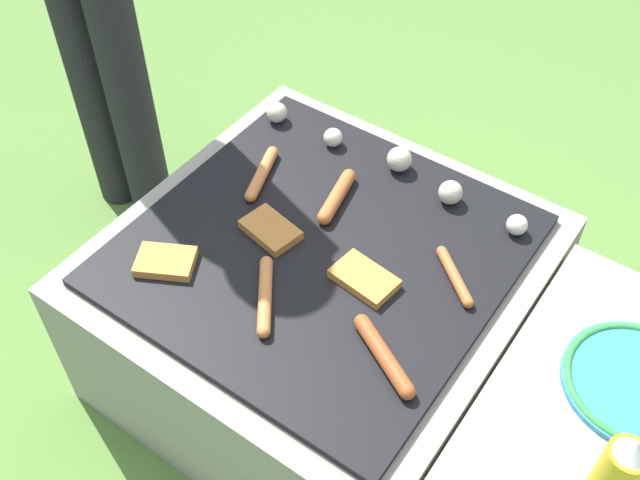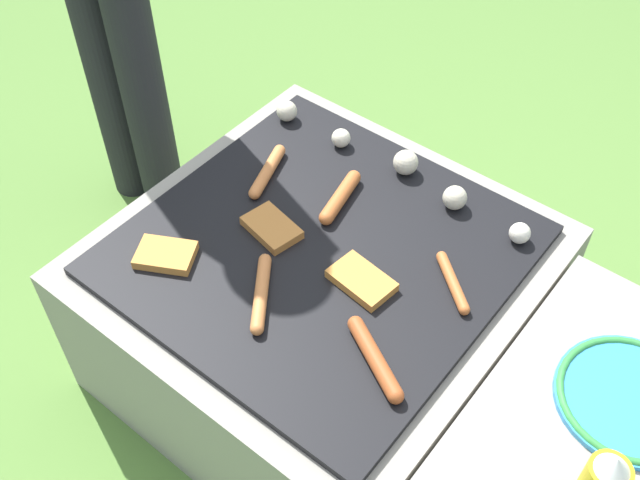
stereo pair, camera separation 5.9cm
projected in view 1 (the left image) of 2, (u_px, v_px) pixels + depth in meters
The scene contains 14 objects.
ground_plane at pixel (320, 360), 1.85m from camera, with size 14.00×14.00×0.00m, color #567F38.
grill at pixel (320, 309), 1.70m from camera, with size 0.83×0.83×0.42m.
side_ledge at pixel (591, 466), 1.44m from camera, with size 0.43×0.64×0.42m.
sausage_front_left at pixel (265, 296), 1.44m from camera, with size 0.13×0.16×0.03m.
sausage_front_right at pixel (455, 276), 1.47m from camera, with size 0.13×0.11×0.02m.
sausage_back_center at pixel (262, 174), 1.67m from camera, with size 0.08×0.17×0.03m.
sausage_mid_left at pixel (384, 356), 1.34m from camera, with size 0.18×0.11×0.03m.
sausage_front_center at pixel (337, 196), 1.62m from camera, with size 0.06×0.17×0.03m.
bread_slice_center at pixel (364, 279), 1.47m from camera, with size 0.14×0.09×0.02m.
bread_slice_left at pixel (166, 262), 1.50m from camera, with size 0.14×0.13×0.02m.
bread_slice_right at pixel (270, 230), 1.56m from camera, with size 0.13×0.10×0.02m.
mushroom_row at pixel (390, 162), 1.68m from camera, with size 0.68×0.08×0.06m.
plate_colorful at pixel (637, 383), 1.31m from camera, with size 0.26×0.26×0.02m.
condiment_bottle at pixel (614, 479), 1.09m from camera, with size 0.06×0.06×0.21m.
Camera 1 is at (0.59, -0.84, 1.57)m, focal length 42.00 mm.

